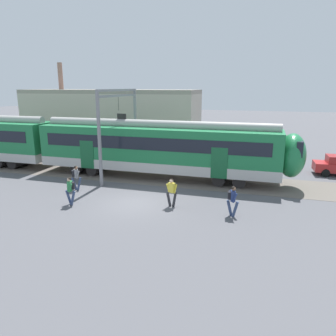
{
  "coord_description": "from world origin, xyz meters",
  "views": [
    {
      "loc": [
        7.08,
        -17.02,
        6.71
      ],
      "look_at": [
        1.22,
        2.6,
        1.6
      ],
      "focal_mm": 35.0,
      "sensor_mm": 36.0,
      "label": 1
    }
  ],
  "objects": [
    {
      "name": "ground_plane",
      "position": [
        0.0,
        0.0,
        0.0
      ],
      "size": [
        160.0,
        160.0,
        0.0
      ],
      "primitive_type": "plane",
      "color": "#515156"
    },
    {
      "name": "track_bed",
      "position": [
        -11.67,
        5.77,
        0.01
      ],
      "size": [
        80.0,
        4.4,
        0.01
      ],
      "primitive_type": "cube",
      "color": "#605951",
      "rests_on": "ground"
    },
    {
      "name": "commuter_train",
      "position": [
        -9.19,
        5.76,
        2.25
      ],
      "size": [
        38.05,
        3.07,
        4.73
      ],
      "color": "#B7B7B2",
      "rests_on": "ground"
    },
    {
      "name": "pedestrian_grey",
      "position": [
        -4.71,
        1.17,
        0.99
      ],
      "size": [
        0.7,
        0.5,
        1.67
      ],
      "color": "navy",
      "rests_on": "ground"
    },
    {
      "name": "pedestrian_green",
      "position": [
        -3.48,
        -1.37,
        0.99
      ],
      "size": [
        0.71,
        0.53,
        1.67
      ],
      "color": "navy",
      "rests_on": "ground"
    },
    {
      "name": "pedestrian_yellow",
      "position": [
        2.22,
        0.05,
        0.99
      ],
      "size": [
        0.66,
        0.57,
        1.67
      ],
      "color": "#28282D",
      "rests_on": "ground"
    },
    {
      "name": "pedestrian_navy",
      "position": [
        5.66,
        -0.45,
        0.99
      ],
      "size": [
        0.68,
        0.54,
        1.67
      ],
      "color": "navy",
      "rests_on": "ground"
    },
    {
      "name": "catenary_gantry",
      "position": [
        -3.6,
        5.77,
        4.31
      ],
      "size": [
        0.24,
        6.64,
        6.53
      ],
      "color": "gray",
      "rests_on": "ground"
    },
    {
      "name": "background_building",
      "position": [
        -8.91,
        14.76,
        3.21
      ],
      "size": [
        18.82,
        5.0,
        9.2
      ],
      "color": "#B2A899",
      "rests_on": "ground"
    }
  ]
}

